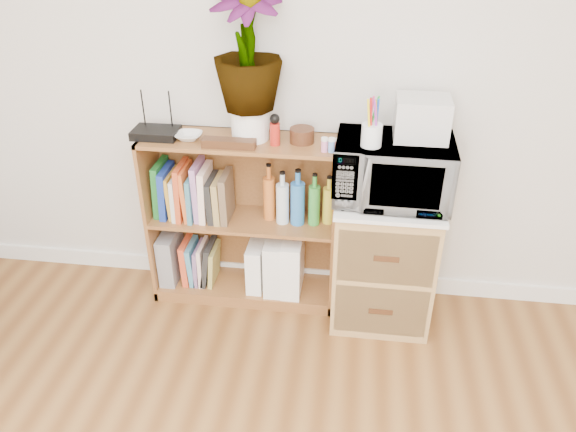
# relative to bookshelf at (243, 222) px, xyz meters

# --- Properties ---
(skirting_board) EXTENTS (4.00, 0.02, 0.10)m
(skirting_board) POSITION_rel_bookshelf_xyz_m (0.35, 0.14, -0.42)
(skirting_board) COLOR white
(skirting_board) RESTS_ON ground
(bookshelf) EXTENTS (1.00, 0.30, 0.95)m
(bookshelf) POSITION_rel_bookshelf_xyz_m (0.00, 0.00, 0.00)
(bookshelf) COLOR brown
(bookshelf) RESTS_ON ground
(wicker_unit) EXTENTS (0.50, 0.45, 0.70)m
(wicker_unit) POSITION_rel_bookshelf_xyz_m (0.75, -0.08, -0.12)
(wicker_unit) COLOR #9E7542
(wicker_unit) RESTS_ON ground
(microwave) EXTENTS (0.55, 0.38, 0.30)m
(microwave) POSITION_rel_bookshelf_xyz_m (0.75, -0.08, 0.40)
(microwave) COLOR silver
(microwave) RESTS_ON wicker_unit
(pen_cup) EXTENTS (0.09, 0.09, 0.10)m
(pen_cup) POSITION_rel_bookshelf_xyz_m (0.64, -0.16, 0.60)
(pen_cup) COLOR white
(pen_cup) RESTS_ON microwave
(small_appliance) EXTENTS (0.24, 0.20, 0.19)m
(small_appliance) POSITION_rel_bookshelf_xyz_m (0.86, -0.04, 0.64)
(small_appliance) COLOR silver
(small_appliance) RESTS_ON microwave
(router) EXTENTS (0.22, 0.15, 0.04)m
(router) POSITION_rel_bookshelf_xyz_m (-0.42, -0.02, 0.50)
(router) COLOR black
(router) RESTS_ON bookshelf
(white_bowl) EXTENTS (0.13, 0.13, 0.03)m
(white_bowl) POSITION_rel_bookshelf_xyz_m (-0.25, -0.03, 0.49)
(white_bowl) COLOR silver
(white_bowl) RESTS_ON bookshelf
(plant_pot) EXTENTS (0.18, 0.18, 0.16)m
(plant_pot) POSITION_rel_bookshelf_xyz_m (0.05, 0.02, 0.55)
(plant_pot) COLOR white
(plant_pot) RESTS_ON bookshelf
(potted_plant) EXTENTS (0.33, 0.33, 0.59)m
(potted_plant) POSITION_rel_bookshelf_xyz_m (0.05, 0.02, 0.93)
(potted_plant) COLOR #326F2C
(potted_plant) RESTS_ON plant_pot
(trinket_box) EXTENTS (0.26, 0.06, 0.04)m
(trinket_box) POSITION_rel_bookshelf_xyz_m (-0.03, -0.10, 0.50)
(trinket_box) COLOR #39220F
(trinket_box) RESTS_ON bookshelf
(kokeshi_doll) EXTENTS (0.05, 0.05, 0.11)m
(kokeshi_doll) POSITION_rel_bookshelf_xyz_m (0.18, -0.04, 0.53)
(kokeshi_doll) COLOR #B42016
(kokeshi_doll) RESTS_ON bookshelf
(wooden_bowl) EXTENTS (0.12, 0.12, 0.07)m
(wooden_bowl) POSITION_rel_bookshelf_xyz_m (0.31, 0.01, 0.51)
(wooden_bowl) COLOR #3B2010
(wooden_bowl) RESTS_ON bookshelf
(paint_jars) EXTENTS (0.11, 0.04, 0.05)m
(paint_jars) POSITION_rel_bookshelf_xyz_m (0.46, -0.09, 0.50)
(paint_jars) COLOR #D1747F
(paint_jars) RESTS_ON bookshelf
(file_box) EXTENTS (0.09, 0.23, 0.29)m
(file_box) POSITION_rel_bookshelf_xyz_m (-0.43, 0.00, -0.26)
(file_box) COLOR gray
(file_box) RESTS_ON bookshelf
(magazine_holder_left) EXTENTS (0.09, 0.22, 0.27)m
(magazine_holder_left) POSITION_rel_bookshelf_xyz_m (0.06, -0.01, -0.27)
(magazine_holder_left) COLOR white
(magazine_holder_left) RESTS_ON bookshelf
(magazine_holder_mid) EXTENTS (0.10, 0.25, 0.32)m
(magazine_holder_mid) POSITION_rel_bookshelf_xyz_m (0.17, -0.01, -0.25)
(magazine_holder_mid) COLOR white
(magazine_holder_mid) RESTS_ON bookshelf
(magazine_holder_right) EXTENTS (0.10, 0.26, 0.33)m
(magazine_holder_right) POSITION_rel_bookshelf_xyz_m (0.27, -0.01, -0.24)
(magazine_holder_right) COLOR white
(magazine_holder_right) RESTS_ON bookshelf
(cookbooks) EXTENTS (0.41, 0.20, 0.31)m
(cookbooks) POSITION_rel_bookshelf_xyz_m (-0.26, 0.00, 0.16)
(cookbooks) COLOR #1C6C27
(cookbooks) RESTS_ON bookshelf
(liquor_bottles) EXTENTS (0.37, 0.07, 0.31)m
(liquor_bottles) POSITION_rel_bookshelf_xyz_m (0.28, -0.00, 0.17)
(liquor_bottles) COLOR #C36324
(liquor_bottles) RESTS_ON bookshelf
(lower_books) EXTENTS (0.20, 0.19, 0.25)m
(lower_books) POSITION_rel_bookshelf_xyz_m (-0.26, 0.00, -0.29)
(lower_books) COLOR #DA4926
(lower_books) RESTS_ON bookshelf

